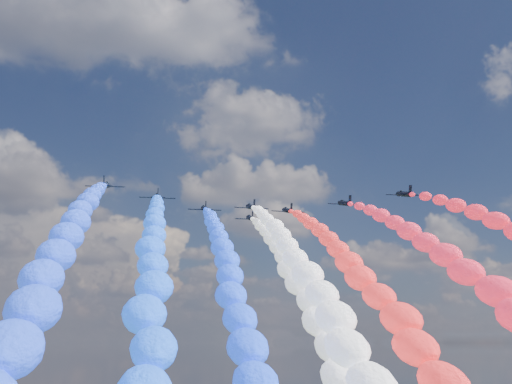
{
  "coord_description": "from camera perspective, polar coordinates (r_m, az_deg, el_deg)",
  "views": [
    {
      "loc": [
        -22.16,
        -143.58,
        74.05
      ],
      "look_at": [
        0.0,
        4.0,
        108.91
      ],
      "focal_mm": 45.43,
      "sensor_mm": 36.0,
      "label": 1
    }
  ],
  "objects": [
    {
      "name": "trail_3",
      "position": [
        108.85,
        3.24,
        -6.88
      ],
      "size": [
        5.46,
        95.41,
        45.29
      ],
      "primitive_type": null,
      "color": "white"
    },
    {
      "name": "jet_0",
      "position": [
        142.02,
        -13.08,
        0.58
      ],
      "size": [
        8.48,
        11.47,
        4.97
      ],
      "primitive_type": null,
      "rotation": [
        0.24,
        0.0,
        -0.02
      ],
      "color": "black"
    },
    {
      "name": "jet_2",
      "position": [
        162.89,
        -4.57,
        -1.47
      ],
      "size": [
        8.39,
        11.4,
        4.97
      ],
      "primitive_type": null,
      "rotation": [
        0.24,
        0.0,
        0.02
      ],
      "color": "black"
    },
    {
      "name": "jet_1",
      "position": [
        150.85,
        -8.69,
        -0.41
      ],
      "size": [
        8.55,
        11.51,
        4.97
      ],
      "primitive_type": null,
      "rotation": [
        0.24,
        0.0,
        0.03
      ],
      "color": "black"
    },
    {
      "name": "jet_4",
      "position": [
        174.73,
        -0.51,
        -2.31
      ],
      "size": [
        8.37,
        11.38,
        4.97
      ],
      "primitive_type": null,
      "rotation": [
        0.24,
        0.0,
        0.01
      ],
      "color": "black"
    },
    {
      "name": "trail_0",
      "position": [
        89.73,
        -16.09,
        -5.05
      ],
      "size": [
        5.46,
        95.41,
        45.29
      ],
      "primitive_type": null,
      "color": "blue"
    },
    {
      "name": "trail_6",
      "position": [
        108.24,
        15.53,
        -6.39
      ],
      "size": [
        5.46,
        95.41,
        45.29
      ],
      "primitive_type": null,
      "color": "red"
    },
    {
      "name": "jet_3",
      "position": [
        160.4,
        -0.44,
        -1.33
      ],
      "size": [
        8.94,
        11.79,
        4.97
      ],
      "primitive_type": null,
      "rotation": [
        0.24,
        0.0,
        0.07
      ],
      "color": "black"
    },
    {
      "name": "trail_2",
      "position": [
        110.83,
        -2.93,
        -7.0
      ],
      "size": [
        5.46,
        95.41,
        45.29
      ],
      "primitive_type": null,
      "color": "#1B46FE"
    },
    {
      "name": "trail_5",
      "position": [
        114.09,
        7.82,
        -7.07
      ],
      "size": [
        5.46,
        95.41,
        45.29
      ],
      "primitive_type": null,
      "color": "red"
    },
    {
      "name": "trail_1",
      "position": [
        98.43,
        -9.07,
        -6.08
      ],
      "size": [
        5.46,
        95.41,
        45.29
      ],
      "primitive_type": null,
      "color": "#1956FF"
    },
    {
      "name": "trail_4",
      "position": [
        123.36,
        2.72,
        -7.63
      ],
      "size": [
        5.46,
        95.41,
        45.29
      ],
      "primitive_type": null,
      "color": "silver"
    },
    {
      "name": "jet_5",
      "position": [
        164.89,
        2.8,
        -1.64
      ],
      "size": [
        8.78,
        11.68,
        4.97
      ],
      "primitive_type": null,
      "rotation": [
        0.24,
        0.0,
        0.05
      ],
      "color": "black"
    },
    {
      "name": "jet_6",
      "position": [
        157.59,
        7.82,
        -0.99
      ],
      "size": [
        8.67,
        11.6,
        4.97
      ],
      "primitive_type": null,
      "rotation": [
        0.24,
        0.0,
        0.04
      ],
      "color": "black"
    },
    {
      "name": "jet_7",
      "position": [
        150.25,
        12.92,
        -0.18
      ],
      "size": [
        8.41,
        11.41,
        4.97
      ],
      "primitive_type": null,
      "rotation": [
        0.24,
        0.0,
        -0.02
      ],
      "color": "black"
    }
  ]
}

